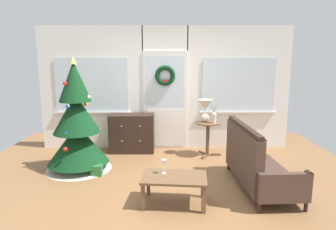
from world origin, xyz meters
The scene contains 11 objects.
ground_plane centered at (0.00, 0.00, 0.00)m, with size 6.76×6.76×0.00m, color brown.
back_wall_with_door centered at (0.00, 2.08, 1.28)m, with size 5.20×0.19×2.55m.
christmas_tree centered at (-1.50, 0.80, 0.71)m, with size 1.12×1.12×1.92m.
dresser_cabinet centered at (-0.68, 1.79, 0.39)m, with size 0.90×0.45×0.78m.
settee_sofa centered at (1.33, 0.02, 0.38)m, with size 0.78×1.64×0.96m.
side_table centered at (0.84, 1.51, 0.48)m, with size 0.50×0.48×0.67m.
table_lamp centered at (0.78, 1.55, 0.96)m, with size 0.28×0.28×0.44m.
flower_vase centered at (0.94, 1.45, 0.79)m, with size 0.11×0.10×0.35m.
coffee_table centered at (0.13, -0.48, 0.33)m, with size 0.89×0.60×0.38m.
wine_glass centered at (-0.01, -0.39, 0.52)m, with size 0.08×0.08×0.20m.
gift_box centered at (-1.12, 0.50, 0.09)m, with size 0.17×0.16×0.17m, color #266633.
Camera 1 is at (0.02, -4.16, 1.89)m, focal length 31.95 mm.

